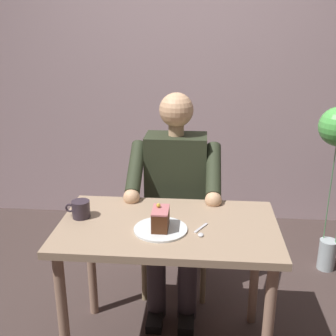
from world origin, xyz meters
The scene contains 8 objects.
cafe_rear_panel centered at (0.00, -1.70, 1.50)m, with size 6.40×0.12×3.00m, color #B1969C.
dining_table centered at (0.00, 0.00, 0.63)m, with size 1.05×0.62×0.73m.
chair centered at (0.00, -0.65, 0.51)m, with size 0.42×0.42×0.91m.
seated_person centered at (0.00, -0.48, 0.67)m, with size 0.53×0.58×1.28m.
dessert_plate centered at (0.03, 0.06, 0.74)m, with size 0.25×0.25×0.01m, color white.
cake_slice centered at (0.03, 0.06, 0.79)m, with size 0.08×0.13×0.12m.
coffee_cup centered at (0.44, -0.04, 0.78)m, with size 0.12×0.09×0.09m.
dessert_spoon centered at (-0.16, 0.07, 0.74)m, with size 0.07×0.14×0.01m.
Camera 1 is at (-0.15, 1.78, 1.64)m, focal length 44.29 mm.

